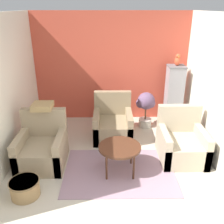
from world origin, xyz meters
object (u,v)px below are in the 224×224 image
(birdcage, at_px, (174,97))
(potted_plant, at_px, (146,105))
(parrot, at_px, (177,60))
(wicker_basket, at_px, (25,188))
(coffee_table, at_px, (120,149))
(armchair_right, at_px, (181,144))
(armchair_left, at_px, (42,149))
(armchair_middle, at_px, (113,124))

(birdcage, xyz_separation_m, potted_plant, (-0.67, -0.15, -0.14))
(parrot, bearing_deg, wicker_basket, -138.20)
(coffee_table, xyz_separation_m, armchair_right, (1.17, 0.43, -0.17))
(coffee_table, relative_size, armchair_left, 0.76)
(armchair_right, bearing_deg, parrot, 83.14)
(armchair_left, bearing_deg, potted_plant, 35.57)
(armchair_middle, bearing_deg, wicker_basket, -126.09)
(armchair_middle, bearing_deg, parrot, 24.07)
(armchair_left, bearing_deg, birdcage, 30.75)
(armchair_middle, bearing_deg, armchair_right, -33.79)
(parrot, xyz_separation_m, wicker_basket, (-2.80, -2.50, -1.41))
(armchair_middle, xyz_separation_m, potted_plant, (0.77, 0.49, 0.26))
(birdcage, bearing_deg, armchair_middle, -156.01)
(armchair_right, height_order, birdcage, birdcage)
(armchair_left, distance_m, parrot, 3.43)
(coffee_table, xyz_separation_m, armchair_middle, (-0.10, 1.27, -0.17))
(parrot, relative_size, wicker_basket, 0.61)
(parrot, xyz_separation_m, potted_plant, (-0.67, -0.15, -1.01))
(parrot, height_order, potted_plant, parrot)
(wicker_basket, bearing_deg, coffee_table, 21.93)
(armchair_left, distance_m, armchair_right, 2.56)
(birdcage, relative_size, wicker_basket, 3.19)
(armchair_middle, distance_m, potted_plant, 0.95)
(armchair_right, relative_size, parrot, 3.43)
(armchair_left, relative_size, armchair_middle, 1.00)
(armchair_left, relative_size, potted_plant, 1.11)
(potted_plant, distance_m, wicker_basket, 3.20)
(armchair_left, bearing_deg, wicker_basket, -94.34)
(wicker_basket, bearing_deg, armchair_middle, 53.91)
(birdcage, bearing_deg, armchair_right, -96.87)
(parrot, bearing_deg, potted_plant, -167.04)
(armchair_left, relative_size, birdcage, 0.66)
(armchair_left, xyz_separation_m, parrot, (2.73, 1.63, 1.27))
(parrot, distance_m, potted_plant, 1.22)
(birdcage, bearing_deg, parrot, 90.00)
(armchair_left, xyz_separation_m, armchair_right, (2.55, 0.14, 0.00))
(coffee_table, relative_size, wicker_basket, 1.60)
(coffee_table, xyz_separation_m, potted_plant, (0.68, 1.77, 0.09))
(armchair_middle, relative_size, potted_plant, 1.11)
(armchair_right, height_order, potted_plant, armchair_right)
(armchair_left, relative_size, parrot, 3.43)
(armchair_right, xyz_separation_m, potted_plant, (-0.49, 1.34, 0.26))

